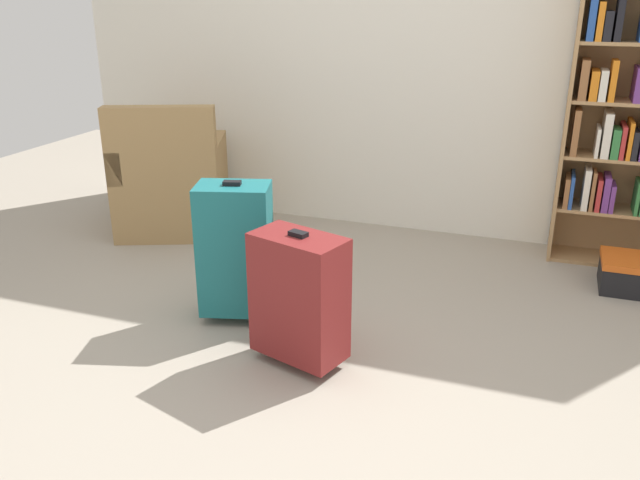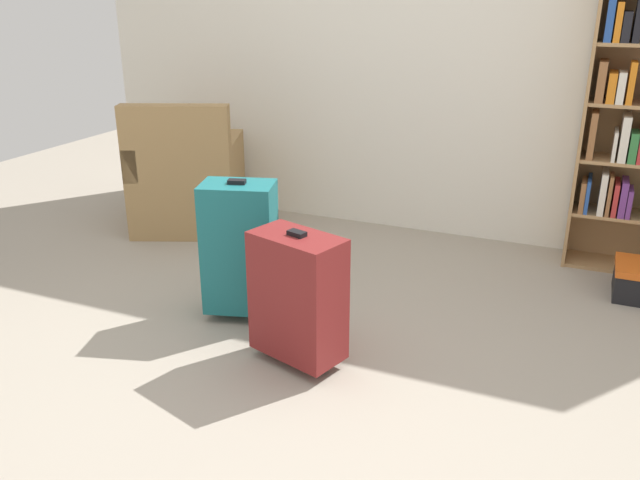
{
  "view_description": "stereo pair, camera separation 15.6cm",
  "coord_description": "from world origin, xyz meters",
  "views": [
    {
      "loc": [
        0.89,
        -2.17,
        1.57
      ],
      "look_at": [
        -0.01,
        0.33,
        0.55
      ],
      "focal_mm": 36.56,
      "sensor_mm": 36.0,
      "label": 1
    },
    {
      "loc": [
        1.03,
        -2.12,
        1.57
      ],
      "look_at": [
        -0.01,
        0.33,
        0.55
      ],
      "focal_mm": 36.56,
      "sensor_mm": 36.0,
      "label": 2
    }
  ],
  "objects": [
    {
      "name": "suitcase_dark_red",
      "position": [
        -0.05,
        0.2,
        0.33
      ],
      "size": [
        0.45,
        0.33,
        0.63
      ],
      "color": "maroon",
      "rests_on": "ground"
    },
    {
      "name": "ground_plane",
      "position": [
        0.0,
        0.0,
        0.0
      ],
      "size": [
        8.57,
        8.57,
        0.0
      ],
      "primitive_type": "plane",
      "color": "#9E9384"
    },
    {
      "name": "armchair",
      "position": [
        -1.52,
        1.55,
        0.32
      ],
      "size": [
        0.91,
        0.91,
        0.9
      ],
      "color": "#9E7A4C",
      "rests_on": "ground"
    },
    {
      "name": "back_wall",
      "position": [
        0.0,
        2.16,
        1.3
      ],
      "size": [
        4.9,
        0.1,
        2.6
      ],
      "primitive_type": "cube",
      "color": "silver",
      "rests_on": "ground"
    },
    {
      "name": "suitcase_teal",
      "position": [
        -0.51,
        0.5,
        0.38
      ],
      "size": [
        0.4,
        0.32,
        0.73
      ],
      "color": "#19666B",
      "rests_on": "ground"
    },
    {
      "name": "mug",
      "position": [
        -0.98,
        1.67,
        0.05
      ],
      "size": [
        0.12,
        0.08,
        0.1
      ],
      "color": "#1E7F4C",
      "rests_on": "ground"
    }
  ]
}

